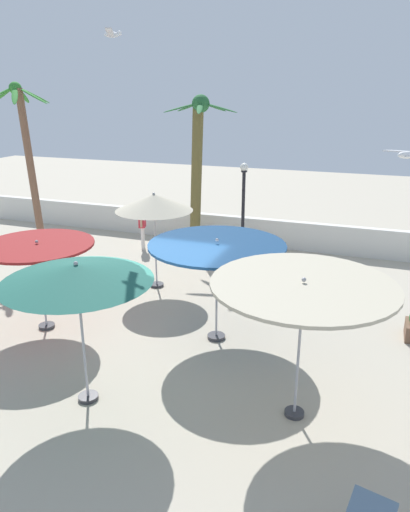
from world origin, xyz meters
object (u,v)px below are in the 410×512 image
Objects in this scene: palm_tree_0 at (27,150)px; guest_0 at (232,248)px; patio_umbrella_5 at (217,248)px; seagull_0 at (112,34)px; patio_umbrella_1 at (37,248)px; lamp_post_0 at (243,206)px; guest_2 at (142,223)px; seagull_1 at (408,154)px; patio_umbrella_2 at (303,288)px; patio_umbrella_4 at (77,274)px; palm_tree_1 at (198,158)px; patio_umbrella_3 at (154,203)px.

palm_tree_0 reaches higher than guest_0.
seagull_0 reaches higher than patio_umbrella_5.
seagull_0 is (1.69, 1.20, 4.72)m from patio_umbrella_1.
guest_0 is at bearing -2.03° from palm_tree_0.
patio_umbrella_1 is 5.16m from seagull_0.
guest_2 is at bearing -167.01° from lamp_post_0.
guest_2 is 11.60m from seagull_1.
guest_0 is (7.71, -0.27, -2.72)m from palm_tree_0.
patio_umbrella_2 is 7.14m from guest_0.
patio_umbrella_4 reaches higher than guest_0.
patio_umbrella_1 is 7.80m from palm_tree_1.
lamp_post_0 is (3.02, 7.47, -0.36)m from patio_umbrella_1.
seagull_0 is at bearing -33.57° from palm_tree_0.
lamp_post_0 is (-1.20, 6.52, -0.54)m from patio_umbrella_5.
patio_umbrella_5 is 0.53× the size of palm_tree_0.
patio_umbrella_5 is 2.77× the size of seagull_0.
lamp_post_0 is at bearing 98.15° from guest_0.
patio_umbrella_5 is 0.56× the size of palm_tree_1.
patio_umbrella_2 is 1.00× the size of patio_umbrella_5.
seagull_1 is at bearing -49.83° from palm_tree_1.
patio_umbrella_5 is 9.63m from palm_tree_0.
patio_umbrella_2 is 0.53× the size of palm_tree_0.
lamp_post_0 is 2.60× the size of seagull_1.
palm_tree_1 is 2.43m from lamp_post_0.
guest_0 is at bearing 65.44° from seagull_0.
patio_umbrella_4 is 0.90× the size of patio_umbrella_5.
patio_umbrella_2 is 3.95m from patio_umbrella_4.
patio_umbrella_1 is 6.65m from patio_umbrella_2.
palm_tree_1 is at bearing 27.85° from guest_2.
patio_umbrella_2 is 0.96× the size of lamp_post_0.
guest_0 is 7.84m from seagull_1.
patio_umbrella_4 is 5.95m from seagull_1.
patio_umbrella_1 is 0.95× the size of patio_umbrella_4.
palm_tree_1 is at bearing 80.92° from patio_umbrella_1.
guest_2 is (-4.03, 1.71, 0.04)m from guest_0.
palm_tree_1 is 4.40× the size of seagull_1.
patio_umbrella_5 is (2.77, -2.48, -0.31)m from patio_umbrella_3.
guest_0 is (0.73, 7.12, -1.64)m from patio_umbrella_4.
patio_umbrella_1 is 0.92× the size of patio_umbrella_3.
patio_umbrella_5 is at bearing 63.67° from patio_umbrella_4.
guest_2 is 8.29m from seagull_0.
palm_tree_1 is (1.22, 7.60, 1.26)m from patio_umbrella_1.
patio_umbrella_2 is at bearing -11.45° from patio_umbrella_1.
seagull_1 is (1.39, 1.01, 2.15)m from patio_umbrella_2.
patio_umbrella_2 is 2.77× the size of seagull_0.
patio_umbrella_1 is 6.74m from guest_2.
lamp_post_0 is at bearing 12.99° from guest_2.
patio_umbrella_4 is 1.70× the size of guest_2.
lamp_post_0 reaches higher than patio_umbrella_2.
seagull_0 is at bearing -114.56° from guest_0.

